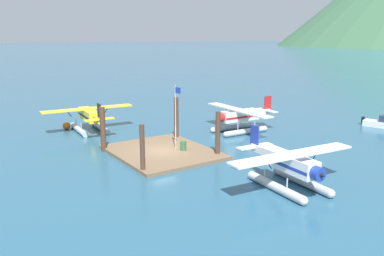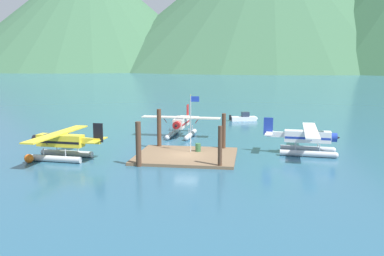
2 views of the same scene
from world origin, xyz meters
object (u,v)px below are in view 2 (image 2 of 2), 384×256
object	(u,v)px
flagpole	(192,117)
seaplane_cream_bow_left	(181,125)
mooring_buoy	(29,159)
fuel_drum	(198,147)
seaplane_yellow_port_aft	(60,144)
boat_white_open_north	(244,118)
seaplane_white_stbd_fwd	(308,140)

from	to	relation	value
flagpole	seaplane_cream_bow_left	distance (m)	10.98
mooring_buoy	fuel_drum	bearing A→B (deg)	21.45
fuel_drum	seaplane_yellow_port_aft	xyz separation A→B (m)	(-13.55, -4.28, 0.84)
seaplane_yellow_port_aft	boat_white_open_north	xyz separation A→B (m)	(17.92, 30.16, -1.09)
seaplane_white_stbd_fwd	boat_white_open_north	xyz separation A→B (m)	(-7.23, 24.18, -1.09)
seaplane_white_stbd_fwd	seaplane_yellow_port_aft	xyz separation A→B (m)	(-25.16, -5.98, 0.00)
flagpole	mooring_buoy	bearing A→B (deg)	-158.96
flagpole	seaplane_white_stbd_fwd	bearing A→B (deg)	9.66
fuel_drum	mooring_buoy	world-z (taller)	fuel_drum
flagpole	seaplane_yellow_port_aft	distance (m)	13.74
seaplane_cream_bow_left	fuel_drum	bearing A→B (deg)	-70.19
mooring_buoy	seaplane_cream_bow_left	distance (m)	20.37
mooring_buoy	boat_white_open_north	size ratio (longest dim) A/B	0.18
flagpole	seaplane_cream_bow_left	xyz separation A→B (m)	(-2.94, 10.27, -2.52)
seaplane_white_stbd_fwd	seaplane_cream_bow_left	distance (m)	17.24
seaplane_yellow_port_aft	fuel_drum	bearing A→B (deg)	17.51
boat_white_open_north	seaplane_cream_bow_left	bearing A→B (deg)	-116.40
fuel_drum	boat_white_open_north	xyz separation A→B (m)	(4.37, 25.89, -0.25)
mooring_buoy	boat_white_open_north	xyz separation A→B (m)	(20.30, 32.15, 0.05)
mooring_buoy	seaplane_cream_bow_left	size ratio (longest dim) A/B	0.08
seaplane_white_stbd_fwd	boat_white_open_north	world-z (taller)	seaplane_white_stbd_fwd
fuel_drum	flagpole	bearing A→B (deg)	-149.13
flagpole	seaplane_cream_bow_left	world-z (taller)	flagpole
seaplane_yellow_port_aft	mooring_buoy	bearing A→B (deg)	-140.12
fuel_drum	seaplane_cream_bow_left	xyz separation A→B (m)	(-3.57, 9.90, 0.84)
seaplane_yellow_port_aft	flagpole	bearing A→B (deg)	16.80
seaplane_white_stbd_fwd	boat_white_open_north	size ratio (longest dim) A/B	2.20
mooring_buoy	seaplane_white_stbd_fwd	bearing A→B (deg)	16.14
fuel_drum	seaplane_white_stbd_fwd	world-z (taller)	seaplane_white_stbd_fwd
mooring_buoy	seaplane_yellow_port_aft	xyz separation A→B (m)	(2.37, 1.98, 1.14)
flagpole	fuel_drum	bearing A→B (deg)	30.87
mooring_buoy	seaplane_cream_bow_left	bearing A→B (deg)	52.59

